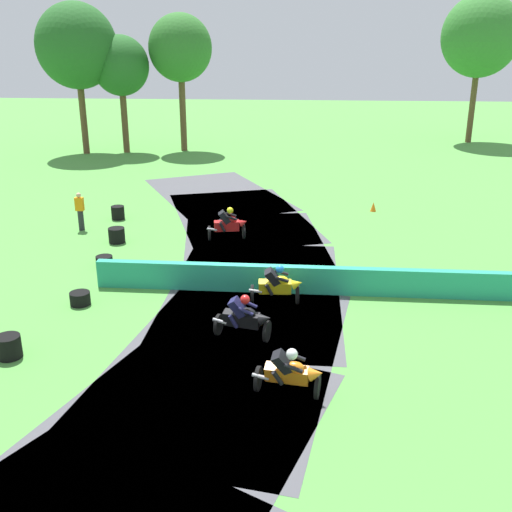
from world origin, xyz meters
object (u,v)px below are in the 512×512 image
(motorcycle_fourth_red, at_px, (228,224))
(tire_stack_far, at_px, (104,261))
(tire_stack_extra_b, at_px, (118,213))
(track_marshal, at_px, (80,211))
(tire_stack_mid_a, at_px, (9,347))
(tire_stack_extra_a, at_px, (117,235))
(motorcycle_trailing_yellow, at_px, (277,285))
(traffic_cone, at_px, (373,207))
(tire_stack_mid_b, at_px, (80,298))
(motorcycle_chase_black, at_px, (244,317))
(motorcycle_lead_orange, at_px, (290,372))

(motorcycle_fourth_red, height_order, tire_stack_far, motorcycle_fourth_red)
(tire_stack_extra_b, xyz_separation_m, track_marshal, (-1.09, -1.69, 0.52))
(tire_stack_mid_a, distance_m, track_marshal, 10.88)
(tire_stack_extra_a, bearing_deg, tire_stack_mid_a, -90.89)
(tire_stack_extra_b, bearing_deg, motorcycle_trailing_yellow, -49.01)
(motorcycle_fourth_red, bearing_deg, traffic_cone, 36.44)
(tire_stack_far, distance_m, tire_stack_extra_a, 2.71)
(motorcycle_fourth_red, relative_size, traffic_cone, 3.85)
(tire_stack_mid_b, distance_m, tire_stack_extra_a, 5.92)
(motorcycle_fourth_red, bearing_deg, tire_stack_extra_b, 154.32)
(tire_stack_mid_a, bearing_deg, motorcycle_trailing_yellow, 28.98)
(tire_stack_mid_a, bearing_deg, motorcycle_chase_black, 13.33)
(motorcycle_trailing_yellow, relative_size, tire_stack_extra_a, 2.59)
(motorcycle_chase_black, bearing_deg, tire_stack_extra_a, 126.77)
(motorcycle_fourth_red, relative_size, tire_stack_extra_b, 2.82)
(traffic_cone, bearing_deg, motorcycle_lead_orange, -102.91)
(motorcycle_trailing_yellow, bearing_deg, tire_stack_extra_b, 130.99)
(motorcycle_fourth_red, distance_m, tire_stack_mid_a, 10.87)
(track_marshal, xyz_separation_m, traffic_cone, (12.71, 3.80, -0.60))
(tire_stack_extra_b, bearing_deg, track_marshal, -122.77)
(motorcycle_trailing_yellow, xyz_separation_m, motorcycle_fourth_red, (-2.21, 6.10, 0.02))
(motorcycle_lead_orange, height_order, motorcycle_fourth_red, motorcycle_fourth_red)
(tire_stack_mid_b, bearing_deg, motorcycle_fourth_red, 59.42)
(motorcycle_lead_orange, xyz_separation_m, track_marshal, (-9.09, 12.00, 0.18))
(tire_stack_mid_b, xyz_separation_m, track_marshal, (-2.53, 7.40, 0.62))
(tire_stack_mid_b, relative_size, tire_stack_far, 1.05)
(motorcycle_lead_orange, distance_m, tire_stack_extra_b, 15.86)
(tire_stack_extra_b, distance_m, track_marshal, 2.08)
(tire_stack_far, bearing_deg, tire_stack_mid_a, -94.12)
(track_marshal, bearing_deg, motorcycle_trailing_yellow, -38.95)
(motorcycle_lead_orange, relative_size, track_marshal, 1.04)
(motorcycle_lead_orange, distance_m, tire_stack_mid_b, 8.02)
(tire_stack_mid_a, bearing_deg, tire_stack_extra_a, 89.11)
(motorcycle_fourth_red, xyz_separation_m, track_marshal, (-6.40, 0.86, 0.16))
(motorcycle_lead_orange, bearing_deg, tire_stack_mid_a, 169.95)
(motorcycle_chase_black, distance_m, motorcycle_trailing_yellow, 2.48)
(motorcycle_chase_black, relative_size, tire_stack_mid_b, 2.73)
(tire_stack_mid_a, relative_size, tire_stack_extra_a, 0.98)
(tire_stack_mid_b, bearing_deg, tire_stack_far, 94.20)
(tire_stack_far, bearing_deg, tire_stack_mid_b, -85.80)
(tire_stack_mid_b, height_order, track_marshal, track_marshal)
(motorcycle_chase_black, relative_size, tire_stack_extra_a, 2.62)
(motorcycle_chase_black, relative_size, tire_stack_far, 2.86)
(motorcycle_trailing_yellow, height_order, track_marshal, track_marshal)
(tire_stack_mid_b, bearing_deg, motorcycle_trailing_yellow, 4.16)
(tire_stack_mid_a, height_order, tire_stack_far, tire_stack_mid_a)
(motorcycle_chase_black, xyz_separation_m, tire_stack_far, (-5.50, 5.11, -0.45))
(motorcycle_fourth_red, xyz_separation_m, tire_stack_extra_a, (-4.43, -0.64, -0.36))
(motorcycle_trailing_yellow, distance_m, track_marshal, 11.07)
(tire_stack_mid_b, distance_m, tire_stack_far, 3.22)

